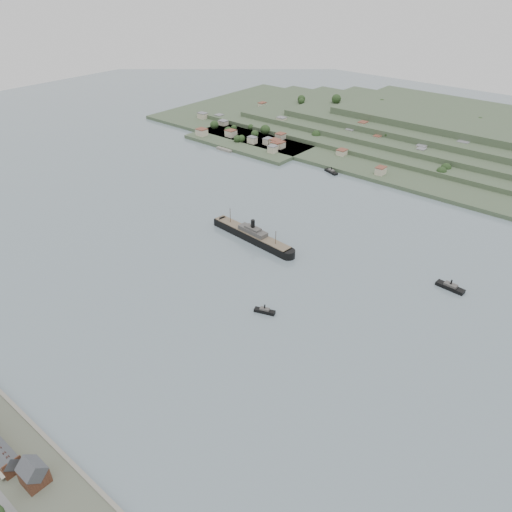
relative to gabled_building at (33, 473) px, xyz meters
The scene contains 7 objects.
ground 166.49m from the gabled_building, 99.52° to the left, with size 1400.00×1400.00×0.00m, color slate.
gabled_building is the anchor object (origin of this frame).
far_peninsula 557.11m from the gabled_building, 89.96° to the left, with size 760.00×309.00×30.00m.
steamship 237.35m from the gabled_building, 107.75° to the left, with size 90.18×17.66×21.63m.
tugboat 158.09m from the gabled_building, 90.43° to the left, with size 14.22×8.17×6.21m.
ferry_west 401.39m from the gabled_building, 104.24° to the left, with size 17.75×10.19×6.43m.
ferry_east 272.67m from the gabled_building, 72.95° to the left, with size 19.91×6.81×7.34m.
Camera 1 is at (186.12, -205.29, 197.50)m, focal length 35.00 mm.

